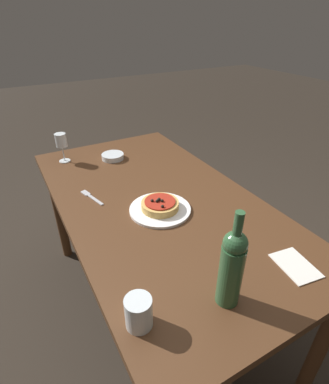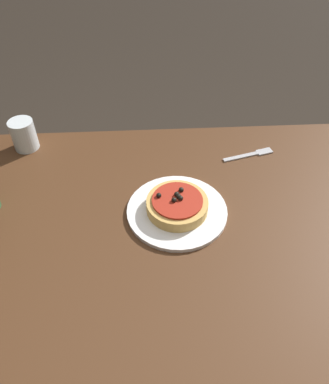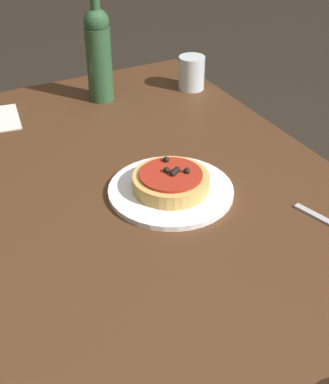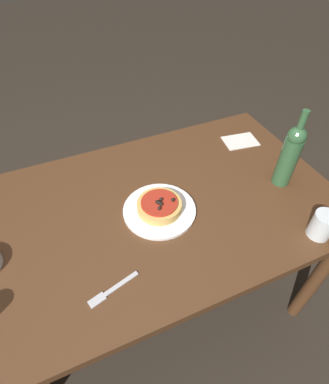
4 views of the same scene
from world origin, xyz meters
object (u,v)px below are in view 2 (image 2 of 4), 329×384
(dinner_plate, at_px, (177,211))
(fork, at_px, (251,154))
(pizza, at_px, (177,205))
(dining_table, at_px, (209,241))
(water_cup, at_px, (24,135))

(dinner_plate, relative_size, fork, 1.61)
(dinner_plate, distance_m, pizza, 0.02)
(dining_table, bearing_deg, water_cup, -32.18)
(water_cup, relative_size, fork, 0.59)
(dinner_plate, xyz_separation_m, fork, (-0.26, -0.23, -0.00))
(pizza, distance_m, water_cup, 0.56)
(dining_table, bearing_deg, fork, -121.75)
(pizza, xyz_separation_m, fork, (-0.26, -0.23, -0.03))
(dining_table, xyz_separation_m, fork, (-0.17, -0.27, 0.09))
(water_cup, height_order, fork, water_cup)
(dining_table, height_order, pizza, pizza)
(dining_table, height_order, fork, fork)
(water_cup, distance_m, fork, 0.73)
(dining_table, height_order, dinner_plate, dinner_plate)
(dining_table, distance_m, fork, 0.33)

